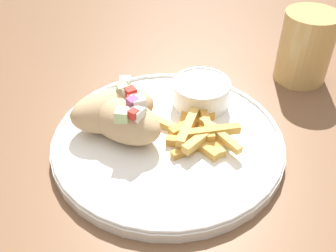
{
  "coord_description": "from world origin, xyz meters",
  "views": [
    {
      "loc": [
        0.07,
        -0.38,
        1.12
      ],
      "look_at": [
        0.03,
        0.01,
        0.79
      ],
      "focal_mm": 42.0,
      "sensor_mm": 36.0,
      "label": 1
    }
  ],
  "objects_px": {
    "pita_sandwich_near": "(123,119)",
    "pita_sandwich_far": "(113,110)",
    "fries_pile": "(198,133)",
    "water_glass": "(305,50)",
    "sauce_ramekin": "(201,92)",
    "plate": "(168,140)"
  },
  "relations": [
    {
      "from": "pita_sandwich_near",
      "to": "pita_sandwich_far",
      "type": "distance_m",
      "value": 0.03
    },
    {
      "from": "fries_pile",
      "to": "water_glass",
      "type": "bearing_deg",
      "value": 50.37
    },
    {
      "from": "pita_sandwich_near",
      "to": "fries_pile",
      "type": "distance_m",
      "value": 0.1
    },
    {
      "from": "pita_sandwich_near",
      "to": "fries_pile",
      "type": "bearing_deg",
      "value": 30.1
    },
    {
      "from": "pita_sandwich_near",
      "to": "water_glass",
      "type": "bearing_deg",
      "value": 63.58
    },
    {
      "from": "sauce_ramekin",
      "to": "water_glass",
      "type": "relative_size",
      "value": 0.75
    },
    {
      "from": "plate",
      "to": "water_glass",
      "type": "height_order",
      "value": "water_glass"
    },
    {
      "from": "sauce_ramekin",
      "to": "pita_sandwich_near",
      "type": "bearing_deg",
      "value": -138.51
    },
    {
      "from": "plate",
      "to": "water_glass",
      "type": "relative_size",
      "value": 2.7
    },
    {
      "from": "pita_sandwich_far",
      "to": "sauce_ramekin",
      "type": "relative_size",
      "value": 1.51
    },
    {
      "from": "pita_sandwich_near",
      "to": "fries_pile",
      "type": "xyz_separation_m",
      "value": [
        0.1,
        0.01,
        -0.02
      ]
    },
    {
      "from": "sauce_ramekin",
      "to": "pita_sandwich_far",
      "type": "bearing_deg",
      "value": -149.45
    },
    {
      "from": "pita_sandwich_far",
      "to": "fries_pile",
      "type": "xyz_separation_m",
      "value": [
        0.12,
        -0.01,
        -0.02
      ]
    },
    {
      "from": "plate",
      "to": "pita_sandwich_far",
      "type": "bearing_deg",
      "value": 169.32
    },
    {
      "from": "plate",
      "to": "fries_pile",
      "type": "xyz_separation_m",
      "value": [
        0.04,
        0.0,
        0.01
      ]
    },
    {
      "from": "plate",
      "to": "water_glass",
      "type": "bearing_deg",
      "value": 44.47
    },
    {
      "from": "plate",
      "to": "sauce_ramekin",
      "type": "distance_m",
      "value": 0.09
    },
    {
      "from": "plate",
      "to": "pita_sandwich_near",
      "type": "xyz_separation_m",
      "value": [
        -0.06,
        -0.0,
        0.03
      ]
    },
    {
      "from": "plate",
      "to": "pita_sandwich_near",
      "type": "relative_size",
      "value": 2.4
    },
    {
      "from": "pita_sandwich_near",
      "to": "sauce_ramekin",
      "type": "relative_size",
      "value": 1.5
    },
    {
      "from": "fries_pile",
      "to": "sauce_ramekin",
      "type": "height_order",
      "value": "sauce_ramekin"
    },
    {
      "from": "pita_sandwich_near",
      "to": "pita_sandwich_far",
      "type": "relative_size",
      "value": 0.99
    }
  ]
}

